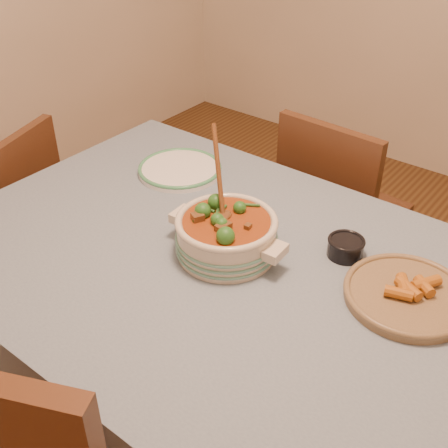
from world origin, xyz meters
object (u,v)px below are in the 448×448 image
at_px(chair_left, 13,217).
at_px(stew_casserole, 226,232).
at_px(fried_plate, 408,293).
at_px(chair_far, 335,207).
at_px(white_plate, 180,169).
at_px(dining_table, 239,294).
at_px(condiment_bowl, 346,246).

bearing_deg(chair_left, stew_casserole, 73.32).
bearing_deg(fried_plate, chair_far, 128.59).
xyz_separation_m(white_plate, chair_far, (0.34, 0.51, -0.27)).
distance_m(dining_table, stew_casserole, 0.18).
relative_size(dining_table, chair_left, 2.02).
height_order(dining_table, chair_far, chair_far).
bearing_deg(stew_casserole, condiment_bowl, 36.11).
bearing_deg(chair_far, stew_casserole, 96.80).
distance_m(stew_casserole, condiment_bowl, 0.32).
bearing_deg(fried_plate, white_plate, 171.02).
height_order(dining_table, white_plate, white_plate).
bearing_deg(condiment_bowl, fried_plate, -18.25).
xyz_separation_m(stew_casserole, chair_left, (-1.02, -0.03, -0.35)).
height_order(stew_casserole, chair_left, stew_casserole).
distance_m(dining_table, fried_plate, 0.43).
bearing_deg(white_plate, chair_far, 56.19).
xyz_separation_m(condiment_bowl, chair_far, (-0.31, 0.58, -0.29)).
bearing_deg(chair_left, condiment_bowl, 81.22).
relative_size(dining_table, condiment_bowl, 14.61).
bearing_deg(condiment_bowl, chair_far, 118.35).
bearing_deg(condiment_bowl, chair_left, -170.17).
xyz_separation_m(dining_table, chair_left, (-1.09, -0.00, -0.19)).
height_order(condiment_bowl, chair_far, chair_far).
bearing_deg(condiment_bowl, dining_table, -131.11).
height_order(condiment_bowl, fried_plate, condiment_bowl).
xyz_separation_m(white_plate, fried_plate, (0.85, -0.13, 0.01)).
bearing_deg(white_plate, dining_table, -31.80).
distance_m(dining_table, chair_left, 1.10).
distance_m(white_plate, chair_far, 0.67).
bearing_deg(chair_far, dining_table, 101.37).
xyz_separation_m(fried_plate, chair_left, (-1.48, -0.15, -0.31)).
distance_m(stew_casserole, fried_plate, 0.48).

